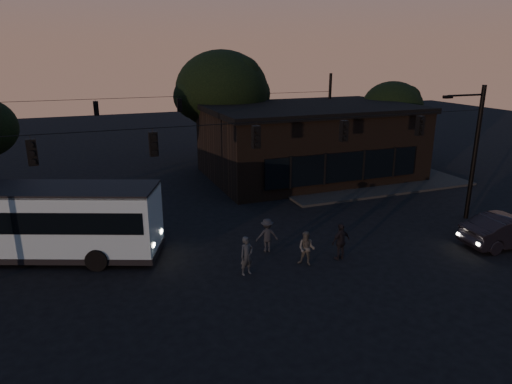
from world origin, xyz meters
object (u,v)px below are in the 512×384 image
object	(u,v)px
building	(309,141)
bus	(26,218)
car	(509,230)
pedestrian_d	(267,235)
pedestrian_a	(247,256)
pedestrian_c	(341,241)
pedestrian_b	(306,248)

from	to	relation	value
building	bus	world-z (taller)	building
car	pedestrian_d	world-z (taller)	pedestrian_d
bus	pedestrian_a	size ratio (longest dim) A/B	7.11
pedestrian_d	building	bearing A→B (deg)	-115.69
pedestrian_c	building	bearing A→B (deg)	-123.92
pedestrian_b	pedestrian_d	distance (m)	2.25
pedestrian_d	pedestrian_a	bearing A→B (deg)	56.80
pedestrian_b	pedestrian_c	bearing A→B (deg)	41.62
car	pedestrian_c	world-z (taller)	pedestrian_c
pedestrian_c	car	bearing A→B (deg)	157.13
bus	pedestrian_b	distance (m)	12.81
bus	pedestrian_d	bearing A→B (deg)	3.92
pedestrian_b	pedestrian_c	xyz separation A→B (m)	(1.74, -0.04, 0.09)
car	pedestrian_a	xyz separation A→B (m)	(-13.05, 1.79, 0.06)
bus	pedestrian_d	xyz separation A→B (m)	(10.50, -3.41, -1.08)
building	pedestrian_d	xyz separation A→B (m)	(-8.47, -12.08, -1.88)
pedestrian_b	pedestrian_d	size ratio (longest dim) A/B	0.96
car	pedestrian_a	bearing A→B (deg)	85.76
building	bus	xyz separation A→B (m)	(-18.97, -8.67, -0.81)
pedestrian_a	pedestrian_c	bearing A→B (deg)	-16.35
bus	pedestrian_a	world-z (taller)	bus
bus	car	world-z (taller)	bus
pedestrian_b	pedestrian_a	bearing A→B (deg)	-139.28
bus	pedestrian_a	xyz separation A→B (m)	(8.78, -5.28, -1.04)
building	pedestrian_c	distance (m)	15.30
pedestrian_c	pedestrian_d	distance (m)	3.46
car	pedestrian_b	xyz separation A→B (m)	(-10.26, 1.68, -0.00)
car	pedestrian_b	world-z (taller)	car
building	pedestrian_d	world-z (taller)	building
building	bus	size ratio (longest dim) A/B	1.26
pedestrian_a	pedestrian_b	size ratio (longest dim) A/B	1.09
building	pedestrian_c	bearing A→B (deg)	-111.90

